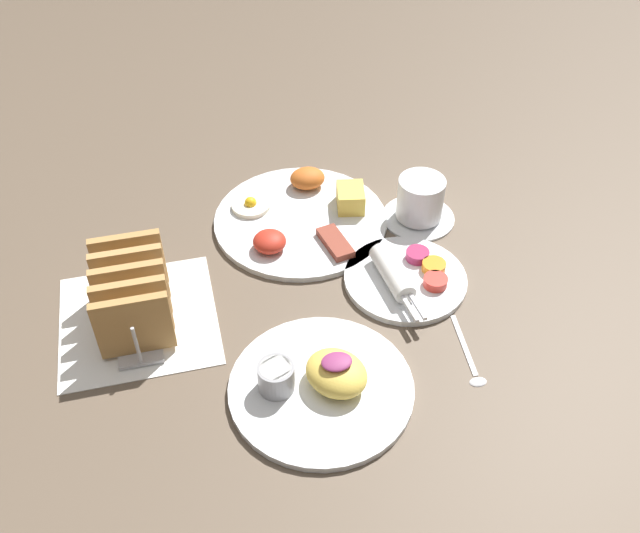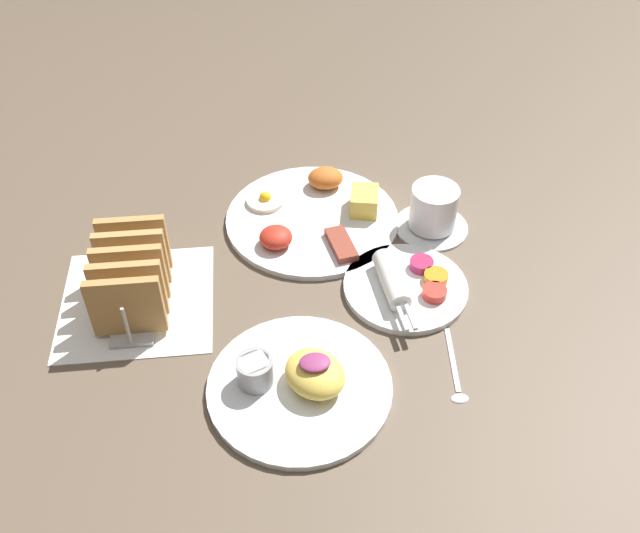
% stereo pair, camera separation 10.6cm
% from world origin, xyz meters
% --- Properties ---
extents(ground_plane, '(3.00, 3.00, 0.00)m').
position_xyz_m(ground_plane, '(0.00, 0.00, 0.00)').
color(ground_plane, brown).
extents(napkin_flat, '(0.22, 0.22, 0.00)m').
position_xyz_m(napkin_flat, '(-0.22, 0.04, 0.00)').
color(napkin_flat, white).
rests_on(napkin_flat, ground_plane).
extents(plate_breakfast, '(0.28, 0.28, 0.05)m').
position_xyz_m(plate_breakfast, '(0.05, 0.20, 0.01)').
color(plate_breakfast, white).
rests_on(plate_breakfast, ground_plane).
extents(plate_condiments, '(0.19, 0.20, 0.04)m').
position_xyz_m(plate_condiments, '(0.17, 0.03, 0.01)').
color(plate_condiments, white).
rests_on(plate_condiments, ground_plane).
extents(plate_foreground, '(0.24, 0.24, 0.06)m').
position_xyz_m(plate_foreground, '(-0.00, -0.14, 0.02)').
color(plate_foreground, white).
rests_on(plate_foreground, ground_plane).
extents(toast_rack, '(0.10, 0.18, 0.10)m').
position_xyz_m(toast_rack, '(-0.22, 0.04, 0.05)').
color(toast_rack, '#B7B7BC').
rests_on(toast_rack, ground_plane).
extents(coffee_cup, '(0.12, 0.12, 0.08)m').
position_xyz_m(coffee_cup, '(0.24, 0.16, 0.04)').
color(coffee_cup, white).
rests_on(coffee_cup, ground_plane).
extents(teaspoon, '(0.03, 0.13, 0.01)m').
position_xyz_m(teaspoon, '(0.21, -0.14, 0.00)').
color(teaspoon, silver).
rests_on(teaspoon, ground_plane).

